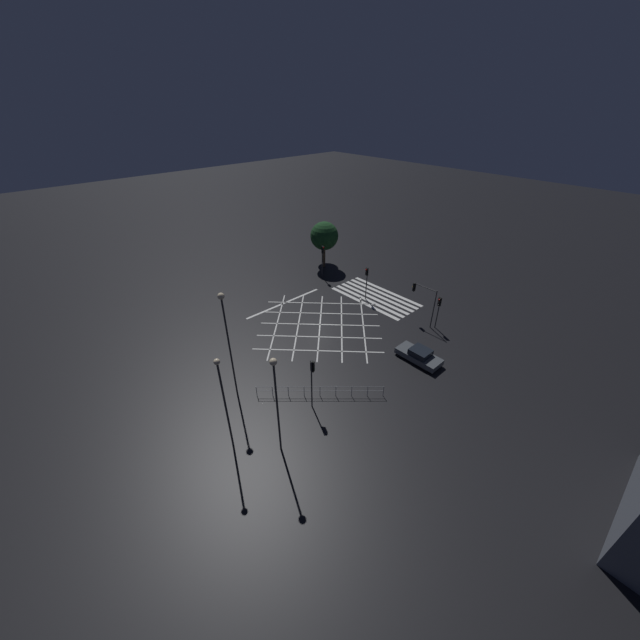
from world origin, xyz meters
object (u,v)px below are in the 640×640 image
at_px(traffic_light_median_south, 367,277).
at_px(street_lamp_west, 223,395).
at_px(street_tree_far, 324,236).
at_px(traffic_light_sw_main, 423,296).
at_px(traffic_light_sw_cross, 439,306).
at_px(traffic_light_se_main, 323,255).
at_px(street_lamp_far, 276,392).
at_px(waiting_car, 419,355).
at_px(street_tree_near, 323,238).
at_px(street_lamp_east, 226,329).
at_px(traffic_light_nw_cross, 312,375).

bearing_deg(traffic_light_median_south, street_lamp_west, 19.01).
height_order(traffic_light_median_south, street_tree_far, street_tree_far).
relative_size(traffic_light_sw_main, traffic_light_sw_cross, 1.20).
xyz_separation_m(traffic_light_se_main, street_lamp_west, (-16.10, 23.66, 1.75)).
bearing_deg(street_tree_far, street_lamp_west, 125.31).
relative_size(street_lamp_far, street_tree_far, 1.24).
bearing_deg(waiting_car, traffic_light_sw_main, -55.92).
height_order(street_tree_near, waiting_car, street_tree_near).
height_order(street_lamp_west, waiting_car, street_lamp_west).
bearing_deg(street_lamp_far, street_lamp_east, -5.55).
height_order(street_lamp_west, street_tree_far, street_lamp_west).
bearing_deg(street_lamp_far, traffic_light_sw_main, -81.75).
distance_m(street_lamp_far, street_tree_near, 33.89).
bearing_deg(waiting_car, traffic_light_sw_cross, -71.06).
bearing_deg(street_lamp_far, traffic_light_nw_cross, -70.21).
bearing_deg(traffic_light_sw_cross, street_lamp_west, -3.08).
distance_m(traffic_light_sw_main, street_lamp_west, 23.82).
distance_m(traffic_light_nw_cross, street_lamp_far, 5.22).
bearing_deg(waiting_car, street_lamp_far, 87.13).
relative_size(street_tree_far, waiting_car, 1.54).
bearing_deg(traffic_light_se_main, street_lamp_west, -55.76).
bearing_deg(traffic_light_sw_cross, traffic_light_nw_cross, -1.02).
height_order(traffic_light_se_main, street_tree_far, street_tree_far).
height_order(traffic_light_nw_cross, street_lamp_far, street_lamp_far).
bearing_deg(waiting_car, street_lamp_east, 62.57).
distance_m(traffic_light_nw_cross, street_tree_far, 27.76).
distance_m(traffic_light_sw_main, street_lamp_east, 21.34).
height_order(traffic_light_nw_cross, traffic_light_sw_cross, traffic_light_nw_cross).
xyz_separation_m(traffic_light_sw_main, street_tree_near, (19.62, -3.65, 0.41)).
height_order(traffic_light_median_south, street_lamp_west, street_lamp_west).
bearing_deg(traffic_light_nw_cross, street_lamp_far, -160.21).
relative_size(traffic_light_nw_cross, traffic_light_sw_cross, 1.24).
bearing_deg(street_tree_near, traffic_light_sw_main, 169.45).
bearing_deg(traffic_light_sw_main, traffic_light_nw_cross, 95.10).
relative_size(traffic_light_sw_main, waiting_car, 1.05).
bearing_deg(street_lamp_west, street_lamp_far, -137.74).
bearing_deg(traffic_light_nw_cross, street_lamp_east, 124.70).
bearing_deg(street_lamp_far, street_tree_near, -47.80).
relative_size(street_tree_near, street_tree_far, 0.79).
height_order(street_lamp_west, street_tree_near, street_lamp_west).
relative_size(traffic_light_sw_cross, traffic_light_se_main, 0.82).
height_order(traffic_light_nw_cross, street_tree_far, street_tree_far).
bearing_deg(traffic_light_nw_cross, street_tree_far, 45.10).
bearing_deg(street_tree_far, traffic_light_sw_cross, 173.41).
bearing_deg(street_lamp_west, traffic_light_nw_cross, -98.28).
bearing_deg(traffic_light_median_south, waiting_car, 65.08).
relative_size(street_lamp_far, street_tree_near, 1.58).
xyz_separation_m(traffic_light_se_main, street_lamp_far, (-18.67, 21.32, 2.32)).
bearing_deg(street_lamp_east, street_lamp_far, 174.45).
bearing_deg(street_tree_far, traffic_light_nw_cross, 135.10).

